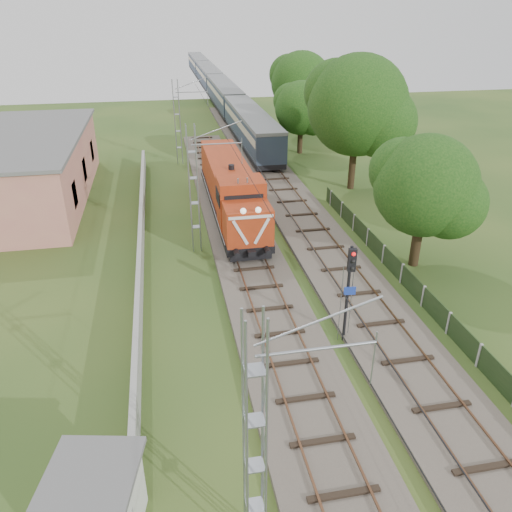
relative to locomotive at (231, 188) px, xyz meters
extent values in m
plane|color=#26481B|center=(0.00, -17.18, -2.19)|extent=(140.00, 140.00, 0.00)
cube|color=#6B6054|center=(0.00, -10.18, -2.04)|extent=(4.20, 70.00, 0.30)
cube|color=black|center=(0.00, -10.18, -1.84)|extent=(2.40, 70.00, 0.10)
cube|color=brown|center=(-0.85, -10.18, -1.77)|extent=(0.08, 70.00, 0.05)
cube|color=brown|center=(0.85, -10.18, -1.77)|extent=(0.08, 70.00, 0.05)
cube|color=#6B6054|center=(5.00, 2.82, -2.04)|extent=(4.20, 80.00, 0.30)
cube|color=black|center=(5.00, 2.82, -1.84)|extent=(2.40, 80.00, 0.10)
cube|color=brown|center=(4.15, 2.82, -1.77)|extent=(0.08, 80.00, 0.05)
cube|color=brown|center=(5.85, 2.82, -1.77)|extent=(0.08, 80.00, 0.05)
cylinder|color=gray|center=(-1.50, -25.18, 4.61)|extent=(3.00, 0.08, 0.08)
cylinder|color=gray|center=(-1.50, -5.18, 4.61)|extent=(3.00, 0.08, 0.08)
cylinder|color=gray|center=(-1.50, 14.82, 4.61)|extent=(3.00, 0.08, 0.08)
cylinder|color=black|center=(0.00, -5.18, 3.31)|extent=(0.03, 70.00, 0.03)
cylinder|color=black|center=(0.00, -5.18, 4.61)|extent=(0.03, 70.00, 0.03)
cube|color=#9E9E99|center=(-6.50, -5.18, -1.44)|extent=(0.25, 40.00, 1.50)
cube|color=#B56661|center=(-15.00, 6.82, 0.31)|extent=(8.00, 20.00, 5.00)
cube|color=#606060|center=(-15.00, 6.82, 2.91)|extent=(8.40, 20.40, 0.25)
cube|color=black|center=(-11.05, 0.82, 0.01)|extent=(0.10, 1.60, 1.80)
cube|color=black|center=(-11.05, 6.82, 0.01)|extent=(0.10, 1.60, 1.80)
cube|color=black|center=(-11.05, 12.82, 0.01)|extent=(0.10, 1.60, 1.80)
cube|color=black|center=(8.00, -14.18, -1.59)|extent=(0.05, 32.00, 1.15)
cube|color=#9E9E99|center=(8.00, 0.82, -1.59)|extent=(0.12, 0.12, 1.20)
cube|color=black|center=(0.00, 0.12, -1.21)|extent=(2.92, 16.54, 0.49)
cube|color=black|center=(0.00, -5.23, -1.50)|extent=(2.14, 3.50, 0.49)
cube|color=black|center=(0.00, 5.47, -1.50)|extent=(2.14, 3.50, 0.49)
cube|color=black|center=(0.00, -8.05, -1.60)|extent=(2.53, 0.24, 0.34)
cube|color=#A63112|center=(0.00, -6.93, 0.15)|extent=(2.82, 2.43, 2.24)
sphere|color=white|center=(-0.44, -8.10, 1.42)|extent=(0.35, 0.35, 0.35)
sphere|color=white|center=(0.44, -8.10, 1.42)|extent=(0.35, 0.35, 0.35)
cube|color=silver|center=(-0.63, -8.17, 0.11)|extent=(0.98, 0.06, 1.63)
cube|color=silver|center=(0.63, -8.17, 0.11)|extent=(0.98, 0.06, 1.63)
cube|color=silver|center=(0.00, -8.17, 1.03)|extent=(2.63, 0.06, 0.18)
cube|color=#A63112|center=(0.00, -4.55, 0.59)|extent=(2.92, 2.34, 3.11)
cube|color=black|center=(0.00, -5.74, 1.08)|extent=(2.43, 0.06, 0.88)
cube|color=#A63112|center=(0.00, 2.50, 0.30)|extent=(2.72, 11.77, 2.53)
cylinder|color=black|center=(0.00, -0.46, 1.71)|extent=(0.43, 0.43, 0.39)
cylinder|color=gray|center=(-0.29, -5.33, 2.29)|extent=(0.12, 0.12, 0.34)
cylinder|color=gray|center=(0.29, -5.33, 2.29)|extent=(0.12, 0.12, 0.34)
cube|color=black|center=(5.00, 19.30, -1.31)|extent=(2.78, 21.09, 0.48)
cube|color=#293645|center=(5.00, 19.30, 0.22)|extent=(2.88, 21.09, 2.59)
cube|color=#C1B596|center=(5.00, 19.30, 0.70)|extent=(2.91, 20.25, 0.72)
cube|color=slate|center=(5.00, 19.30, 1.66)|extent=(2.92, 21.09, 0.34)
cube|color=black|center=(5.00, 41.35, -1.31)|extent=(2.78, 21.09, 0.48)
cube|color=#293645|center=(5.00, 41.35, 0.22)|extent=(2.88, 21.09, 2.59)
cube|color=#C1B596|center=(5.00, 41.35, 0.70)|extent=(2.91, 20.25, 0.72)
cube|color=slate|center=(5.00, 41.35, 1.66)|extent=(2.92, 21.09, 0.34)
cube|color=black|center=(5.00, 63.40, -1.31)|extent=(2.78, 21.09, 0.48)
cube|color=#293645|center=(5.00, 63.40, 0.22)|extent=(2.88, 21.09, 2.59)
cube|color=#C1B596|center=(5.00, 63.40, 0.70)|extent=(2.91, 20.25, 0.72)
cube|color=slate|center=(5.00, 63.40, 1.66)|extent=(2.92, 21.09, 0.34)
cube|color=black|center=(5.00, 85.45, -1.31)|extent=(2.78, 21.09, 0.48)
cube|color=#293645|center=(5.00, 85.45, 0.22)|extent=(2.88, 21.09, 2.59)
cube|color=#C1B596|center=(5.00, 85.45, 0.70)|extent=(2.91, 20.25, 0.72)
cube|color=slate|center=(5.00, 85.45, 1.66)|extent=(2.92, 21.09, 0.34)
cylinder|color=black|center=(2.93, -16.22, 0.25)|extent=(0.14, 0.14, 4.90)
cube|color=black|center=(2.93, -16.37, 2.11)|extent=(0.36, 0.25, 1.08)
sphere|color=red|center=(2.93, -16.49, 2.46)|extent=(0.18, 0.18, 0.18)
sphere|color=black|center=(2.93, -16.49, 2.11)|extent=(0.18, 0.18, 0.18)
sphere|color=black|center=(2.93, -16.49, 1.77)|extent=(0.18, 0.18, 0.18)
cube|color=#19339A|center=(2.98, -16.34, 0.55)|extent=(0.54, 0.10, 0.39)
cube|color=beige|center=(-7.40, -24.02, -0.98)|extent=(2.60, 2.60, 2.42)
cube|color=#606060|center=(-7.40, -24.02, 0.33)|extent=(2.99, 2.99, 0.16)
cylinder|color=#362916|center=(9.73, -9.73, -0.41)|extent=(0.59, 0.59, 3.56)
sphere|color=#12380F|center=(9.73, -9.73, 2.82)|extent=(5.82, 5.82, 5.82)
sphere|color=#12380F|center=(10.90, -10.60, 2.01)|extent=(4.08, 4.08, 4.08)
sphere|color=#12380F|center=(8.71, -8.71, 3.47)|extent=(3.78, 3.78, 3.78)
cylinder|color=#362916|center=(11.01, 4.47, 0.26)|extent=(0.57, 0.57, 4.92)
sphere|color=#12380F|center=(11.01, 4.47, 4.73)|extent=(8.05, 8.05, 8.05)
sphere|color=#12380F|center=(12.62, 3.26, 3.62)|extent=(5.63, 5.63, 5.63)
sphere|color=#12380F|center=(9.61, 5.88, 5.63)|extent=(5.23, 5.23, 5.23)
cylinder|color=#362916|center=(9.74, 16.38, -0.53)|extent=(0.54, 0.54, 3.33)
sphere|color=#12380F|center=(9.74, 16.38, 2.50)|extent=(5.45, 5.45, 5.45)
sphere|color=#12380F|center=(10.83, 15.56, 1.74)|extent=(3.81, 3.81, 3.81)
sphere|color=#12380F|center=(8.79, 17.33, 3.10)|extent=(3.54, 3.54, 3.54)
cylinder|color=#362916|center=(11.94, 24.53, -0.04)|extent=(0.54, 0.54, 4.31)
sphere|color=#12380F|center=(11.94, 24.53, 3.88)|extent=(7.05, 7.05, 7.05)
sphere|color=#12380F|center=(13.35, 23.47, 2.90)|extent=(4.93, 4.93, 4.93)
sphere|color=#12380F|center=(10.70, 25.76, 4.66)|extent=(4.58, 4.58, 4.58)
camera|label=1|loc=(-4.72, -34.33, 11.92)|focal=35.00mm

